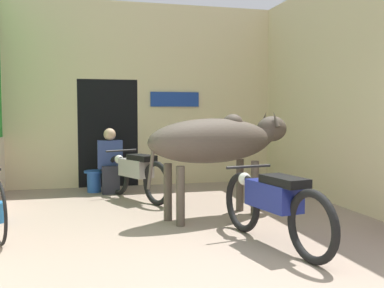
# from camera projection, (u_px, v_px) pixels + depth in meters

# --- Properties ---
(wall_back_with_doorway) EXTENTS (5.14, 0.93, 3.51)m
(wall_back_with_doorway) POSITION_uv_depth(u_px,v_px,m) (131.00, 108.00, 8.84)
(wall_back_with_doorway) COLOR beige
(wall_back_with_doorway) RESTS_ON ground_plane
(wall_right_with_door) EXTENTS (0.22, 5.39, 3.51)m
(wall_right_with_door) POSITION_uv_depth(u_px,v_px,m) (349.00, 91.00, 6.66)
(wall_right_with_door) COLOR beige
(wall_right_with_door) RESTS_ON ground_plane
(cow) EXTENTS (2.25, 1.12, 1.44)m
(cow) POSITION_uv_depth(u_px,v_px,m) (219.00, 141.00, 6.02)
(cow) COLOR #4C4238
(cow) RESTS_ON ground_plane
(motorcycle_near) EXTENTS (0.59, 1.95, 0.81)m
(motorcycle_near) POSITION_uv_depth(u_px,v_px,m) (273.00, 203.00, 4.74)
(motorcycle_near) COLOR black
(motorcycle_near) RESTS_ON ground_plane
(motorcycle_far) EXTENTS (0.89, 1.71, 0.79)m
(motorcycle_far) POSITION_uv_depth(u_px,v_px,m) (136.00, 173.00, 7.27)
(motorcycle_far) COLOR black
(motorcycle_far) RESTS_ON ground_plane
(shopkeeper_seated) EXTENTS (0.43, 0.34, 1.14)m
(shopkeeper_seated) POSITION_uv_depth(u_px,v_px,m) (110.00, 160.00, 7.88)
(shopkeeper_seated) COLOR #282833
(shopkeeper_seated) RESTS_ON ground_plane
(plastic_stool) EXTENTS (0.35, 0.35, 0.38)m
(plastic_stool) POSITION_uv_depth(u_px,v_px,m) (94.00, 180.00, 7.99)
(plastic_stool) COLOR #2856B2
(plastic_stool) RESTS_ON ground_plane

